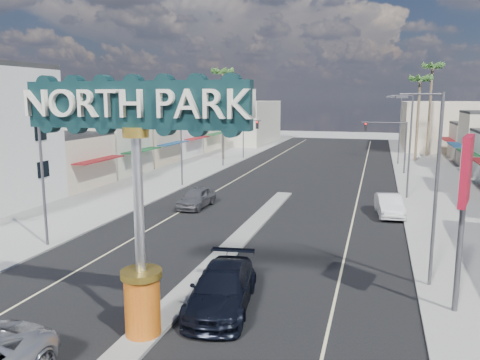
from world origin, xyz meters
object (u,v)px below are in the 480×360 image
Objects in this scene: streetlight_r_far at (399,126)px; palm_right_mid at (420,83)px; traffic_signal_right at (389,137)px; car_parked_right at (389,205)px; car_parked_left at (196,198)px; streetlight_l_near at (44,162)px; suv_right at (222,288)px; gateway_sign at (137,180)px; streetlight_l_mid at (183,135)px; bank_pylon_sign at (465,180)px; streetlight_r_mid at (408,141)px; traffic_signal_left at (236,133)px; palm_right_far at (432,72)px; streetlight_r_near at (433,180)px; streetlight_l_far at (244,123)px; palm_left_far at (223,77)px.

streetlight_r_far is 7.30m from palm_right_mid.
traffic_signal_right is 1.23× the size of car_parked_right.
streetlight_l_near is at bearing -109.45° from car_parked_left.
streetlight_r_far reaches higher than suv_right.
palm_right_mid reaches higher than gateway_sign.
streetlight_l_mid reaches higher than car_parked_right.
car_parked_left is 14.92m from car_parked_right.
bank_pylon_sign is at bearing -91.98° from palm_right_mid.
gateway_sign is at bearing -110.42° from streetlight_r_mid.
streetlight_r_mid is (19.62, -13.99, 0.79)m from traffic_signal_left.
palm_right_far is at bearing 69.27° from suv_right.
streetlight_r_near is at bearing -91.03° from car_parked_right.
gateway_sign is 1.02× the size of streetlight_l_near.
car_parked_right is (19.43, 13.52, -4.26)m from streetlight_l_near.
streetlight_r_mid is at bearing 43.79° from streetlight_l_near.
streetlight_l_mid is 1.50× the size of suv_right.
gateway_sign is 1.02× the size of streetlight_r_far.
bank_pylon_sign is at bearing 25.58° from gateway_sign.
streetlight_l_near is 0.64× the size of palm_right_far.
palm_right_mid reaches higher than streetlight_l_mid.
palm_right_mid is at bearing 76.47° from gateway_sign.
car_parked_right is 0.68× the size of bank_pylon_sign.
car_parked_left is (3.36, -22.11, -3.47)m from traffic_signal_left.
palm_right_mid is (2.57, 46.00, 5.54)m from streetlight_r_near.
traffic_signal_left is 41.97m from bank_pylon_sign.
palm_right_mid is at bearing 62.84° from car_parked_left.
palm_right_far is (2.00, 6.00, 1.78)m from palm_right_mid.
palm_right_far is (25.43, 52.00, 7.32)m from streetlight_l_near.
streetlight_r_mid is at bearing -35.50° from traffic_signal_left.
streetlight_r_mid reaches higher than car_parked_right.
streetlight_l_near is 1.25× the size of bank_pylon_sign.
car_parked_right is (-4.00, -32.48, -9.80)m from palm_right_mid.
streetlight_r_mid is (0.00, 20.00, 0.00)m from streetlight_r_near.
streetlight_l_near and streetlight_r_far have the same top height.
streetlight_r_mid is 1.50× the size of suv_right.
car_parked_left is (-16.26, -30.12, -4.26)m from streetlight_r_far.
streetlight_l_near is at bearing -119.99° from traffic_signal_right.
streetlight_r_mid is 22.63m from bank_pylon_sign.
streetlight_r_near is 14.25m from car_parked_right.
palm_left_far is at bearing -142.08° from streetlight_l_far.
palm_left_far is 0.93× the size of palm_right_far.
palm_right_mid is at bearing 75.90° from car_parked_right.
streetlight_r_mid is (20.87, -22.00, 0.00)m from streetlight_l_far.
streetlight_l_near is at bearing -92.10° from traffic_signal_left.
car_parked_left is (-18.83, -34.12, -9.80)m from palm_right_mid.
streetlight_l_mid and streetlight_l_far have the same top height.
palm_left_far reaches higher than streetlight_r_near.
car_parked_left is (-16.26, 11.88, -4.26)m from streetlight_r_near.
gateway_sign is 12.55m from bank_pylon_sign.
streetlight_r_far is 34.49m from car_parked_left.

